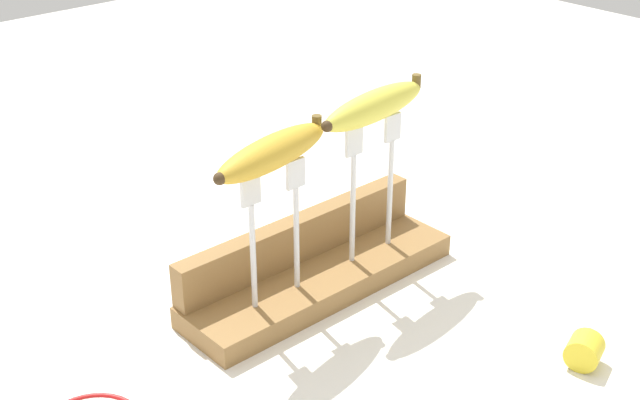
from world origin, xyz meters
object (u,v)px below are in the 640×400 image
object	(u,v)px
fork_stand_left	(275,221)
banana_chunk_near	(584,350)
banana_raised_left	(273,152)
fork_stand_right	(372,176)
banana_raised_right	(374,106)

from	to	relation	value
fork_stand_left	banana_chunk_near	size ratio (longest dim) A/B	3.58
banana_chunk_near	banana_raised_left	bearing A→B (deg)	122.91
fork_stand_right	fork_stand_left	bearing A→B (deg)	180.00
banana_chunk_near	fork_stand_right	bearing A→B (deg)	96.92
fork_stand_left	banana_raised_right	world-z (taller)	banana_raised_right
banana_raised_right	banana_chunk_near	distance (m)	0.38
fork_stand_right	banana_raised_right	distance (m)	0.09
banana_raised_left	banana_raised_right	xyz separation A→B (m)	(0.16, 0.00, 0.01)
banana_raised_right	banana_raised_left	bearing A→B (deg)	-180.00
banana_raised_right	banana_chunk_near	xyz separation A→B (m)	(0.04, -0.31, -0.22)
banana_raised_right	banana_chunk_near	world-z (taller)	banana_raised_right
banana_raised_right	fork_stand_right	bearing A→B (deg)	6.67
fork_stand_left	banana_raised_right	bearing A→B (deg)	-0.00
fork_stand_left	banana_chunk_near	world-z (taller)	fork_stand_left
banana_raised_right	banana_chunk_near	size ratio (longest dim) A/B	3.92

